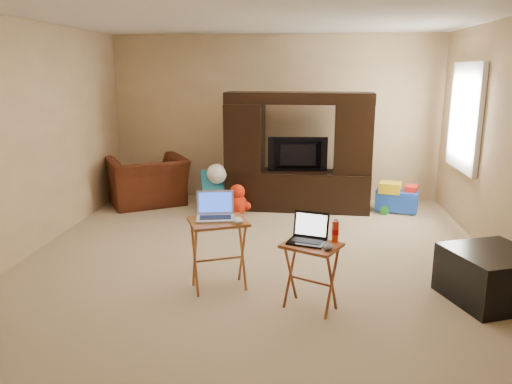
# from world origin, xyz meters

# --- Properties ---
(floor) EXTENTS (5.50, 5.50, 0.00)m
(floor) POSITION_xyz_m (0.00, 0.00, 0.00)
(floor) COLOR tan
(floor) RESTS_ON ground
(ceiling) EXTENTS (5.50, 5.50, 0.00)m
(ceiling) POSITION_xyz_m (0.00, 0.00, 2.50)
(ceiling) COLOR silver
(ceiling) RESTS_ON ground
(wall_back) EXTENTS (5.00, 0.00, 5.00)m
(wall_back) POSITION_xyz_m (0.00, 2.75, 1.25)
(wall_back) COLOR tan
(wall_back) RESTS_ON ground
(wall_front) EXTENTS (5.00, 0.00, 5.00)m
(wall_front) POSITION_xyz_m (0.00, -2.75, 1.25)
(wall_front) COLOR tan
(wall_front) RESTS_ON ground
(wall_left) EXTENTS (0.00, 5.50, 5.50)m
(wall_left) POSITION_xyz_m (-2.50, 0.00, 1.25)
(wall_left) COLOR tan
(wall_left) RESTS_ON ground
(window_pane) EXTENTS (0.00, 1.20, 1.20)m
(window_pane) POSITION_xyz_m (2.48, 1.55, 1.40)
(window_pane) COLOR white
(window_pane) RESTS_ON ground
(window_frame) EXTENTS (0.06, 1.14, 1.34)m
(window_frame) POSITION_xyz_m (2.46, 1.55, 1.40)
(window_frame) COLOR white
(window_frame) RESTS_ON ground
(entertainment_center) EXTENTS (2.07, 0.60, 1.68)m
(entertainment_center) POSITION_xyz_m (0.38, 2.08, 0.84)
(entertainment_center) COLOR black
(entertainment_center) RESTS_ON floor
(television) EXTENTS (0.86, 0.18, 0.49)m
(television) POSITION_xyz_m (0.38, 2.03, 0.80)
(television) COLOR black
(television) RESTS_ON entertainment_center
(recliner) EXTENTS (1.43, 1.38, 0.71)m
(recliner) POSITION_xyz_m (-1.86, 2.12, 0.36)
(recliner) COLOR #4D1C10
(recliner) RESTS_ON floor
(child_rocker) EXTENTS (0.61, 0.65, 0.61)m
(child_rocker) POSITION_xyz_m (-0.76, 1.73, 0.30)
(child_rocker) COLOR #176482
(child_rocker) RESTS_ON floor
(plush_toy) EXTENTS (0.39, 0.33, 0.44)m
(plush_toy) POSITION_xyz_m (-0.45, 1.71, 0.22)
(plush_toy) COLOR red
(plush_toy) RESTS_ON floor
(push_toy) EXTENTS (0.67, 0.56, 0.44)m
(push_toy) POSITION_xyz_m (1.79, 2.06, 0.22)
(push_toy) COLOR blue
(push_toy) RESTS_ON floor
(ottoman) EXTENTS (0.90, 0.90, 0.45)m
(ottoman) POSITION_xyz_m (2.12, -0.73, 0.23)
(ottoman) COLOR black
(ottoman) RESTS_ON floor
(tray_table_left) EXTENTS (0.62, 0.57, 0.66)m
(tray_table_left) POSITION_xyz_m (-0.29, -0.72, 0.33)
(tray_table_left) COLOR #A45227
(tray_table_left) RESTS_ON floor
(tray_table_right) EXTENTS (0.56, 0.52, 0.58)m
(tray_table_right) POSITION_xyz_m (0.55, -1.05, 0.29)
(tray_table_right) COLOR brown
(tray_table_right) RESTS_ON floor
(laptop_left) EXTENTS (0.39, 0.34, 0.24)m
(laptop_left) POSITION_xyz_m (-0.32, -0.69, 0.78)
(laptop_left) COLOR #B1B2B6
(laptop_left) RESTS_ON tray_table_left
(laptop_right) EXTENTS (0.36, 0.33, 0.24)m
(laptop_right) POSITION_xyz_m (0.51, -1.03, 0.70)
(laptop_right) COLOR black
(laptop_right) RESTS_ON tray_table_right
(mouse_left) EXTENTS (0.11, 0.15, 0.05)m
(mouse_left) POSITION_xyz_m (-0.10, -0.79, 0.68)
(mouse_left) COLOR silver
(mouse_left) RESTS_ON tray_table_left
(mouse_right) EXTENTS (0.11, 0.14, 0.05)m
(mouse_right) POSITION_xyz_m (0.68, -1.17, 0.60)
(mouse_right) COLOR #45454B
(mouse_right) RESTS_ON tray_table_right
(water_bottle) EXTENTS (0.06, 0.06, 0.18)m
(water_bottle) POSITION_xyz_m (0.74, -0.97, 0.67)
(water_bottle) COLOR red
(water_bottle) RESTS_ON tray_table_right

